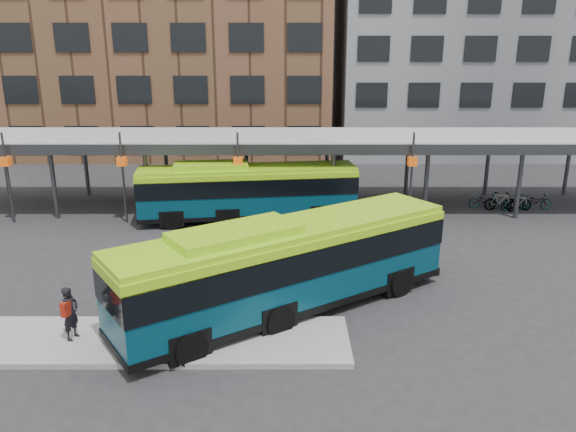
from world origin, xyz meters
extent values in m
plane|color=#28282B|center=(0.00, 0.00, 0.00)|extent=(120.00, 120.00, 0.00)
cube|color=gray|center=(-5.50, -3.00, 0.09)|extent=(14.00, 3.00, 0.18)
cube|color=#999B9E|center=(0.00, 13.00, 4.00)|extent=(40.00, 6.00, 0.35)
cube|color=#383A3D|center=(0.00, 10.00, 3.85)|extent=(40.00, 0.15, 0.55)
cylinder|color=#383A3D|center=(-18.00, 15.50, 1.90)|extent=(0.24, 0.24, 3.80)
cylinder|color=#383A3D|center=(-13.00, 10.50, 1.90)|extent=(0.24, 0.24, 3.80)
cylinder|color=#383A3D|center=(-13.00, 15.50, 1.90)|extent=(0.24, 0.24, 3.80)
cylinder|color=#383A3D|center=(-8.00, 10.50, 1.90)|extent=(0.24, 0.24, 3.80)
cylinder|color=#383A3D|center=(-8.00, 15.50, 1.90)|extent=(0.24, 0.24, 3.80)
cylinder|color=#383A3D|center=(-3.00, 10.50, 1.90)|extent=(0.24, 0.24, 3.80)
cylinder|color=#383A3D|center=(-3.00, 15.50, 1.90)|extent=(0.24, 0.24, 3.80)
cylinder|color=#383A3D|center=(2.00, 10.50, 1.90)|extent=(0.24, 0.24, 3.80)
cylinder|color=#383A3D|center=(2.00, 15.50, 1.90)|extent=(0.24, 0.24, 3.80)
cylinder|color=#383A3D|center=(7.00, 10.50, 1.90)|extent=(0.24, 0.24, 3.80)
cylinder|color=#383A3D|center=(7.00, 15.50, 1.90)|extent=(0.24, 0.24, 3.80)
cylinder|color=#383A3D|center=(12.00, 10.50, 1.90)|extent=(0.24, 0.24, 3.80)
cylinder|color=#383A3D|center=(12.00, 15.50, 1.90)|extent=(0.24, 0.24, 3.80)
cylinder|color=#383A3D|center=(17.00, 15.50, 1.90)|extent=(0.24, 0.24, 3.80)
cylinder|color=#383A3D|center=(-15.00, 9.70, 2.40)|extent=(0.12, 0.12, 4.80)
cube|color=#DC500C|center=(-15.00, 9.70, 3.30)|extent=(0.45, 0.45, 0.45)
cylinder|color=#383A3D|center=(-9.00, 9.70, 2.40)|extent=(0.12, 0.12, 4.80)
cube|color=#DC500C|center=(-9.00, 9.70, 3.30)|extent=(0.45, 0.45, 0.45)
cylinder|color=#383A3D|center=(-3.00, 9.70, 2.40)|extent=(0.12, 0.12, 4.80)
cube|color=#DC500C|center=(-3.00, 9.70, 3.30)|extent=(0.45, 0.45, 0.45)
cylinder|color=#383A3D|center=(6.00, 9.70, 2.40)|extent=(0.12, 0.12, 4.80)
cube|color=#DC500C|center=(6.00, 9.70, 3.30)|extent=(0.45, 0.45, 0.45)
cube|color=brown|center=(-10.00, 32.00, 11.00)|extent=(26.00, 14.00, 22.00)
cube|color=slate|center=(16.00, 32.00, 10.00)|extent=(24.00, 14.00, 20.00)
cube|color=#06374A|center=(-0.39, -0.72, 1.66)|extent=(11.77, 9.15, 2.60)
cube|color=black|center=(-0.39, -0.72, 2.18)|extent=(11.85, 9.23, 0.99)
cube|color=#98DA16|center=(-0.39, -0.72, 3.06)|extent=(11.71, 9.06, 0.21)
cube|color=#98DA16|center=(-2.11, -1.89, 3.27)|extent=(4.49, 3.88, 0.36)
cube|color=black|center=(-0.39, -0.72, 0.49)|extent=(11.86, 9.24, 0.25)
cylinder|color=black|center=(3.76, 0.57, 0.52)|extent=(1.03, 0.84, 1.04)
cylinder|color=black|center=(2.34, 2.66, 0.52)|extent=(1.03, 0.84, 1.04)
cylinder|color=black|center=(-0.71, -2.47, 0.52)|extent=(1.03, 0.84, 1.04)
cylinder|color=black|center=(-2.13, -0.37, 0.52)|extent=(1.03, 0.84, 1.04)
cylinder|color=black|center=(-3.29, -4.22, 0.52)|extent=(1.03, 0.84, 1.04)
cylinder|color=black|center=(-4.71, -2.12, 0.52)|extent=(1.03, 0.84, 1.04)
cube|color=#06374A|center=(-2.56, 10.22, 1.52)|extent=(11.65, 3.88, 2.38)
cube|color=black|center=(-2.56, 10.22, 2.00)|extent=(11.70, 3.94, 0.91)
cube|color=#98DA16|center=(-2.56, 10.22, 2.81)|extent=(11.64, 3.78, 0.19)
cube|color=#98DA16|center=(-4.45, 9.97, 3.00)|extent=(4.00, 2.21, 0.33)
cube|color=black|center=(-2.56, 10.22, 0.45)|extent=(11.71, 3.94, 0.23)
cylinder|color=black|center=(1.37, 9.58, 0.48)|extent=(0.98, 0.41, 0.95)
cylinder|color=black|center=(1.06, 11.88, 0.48)|extent=(0.98, 0.41, 0.95)
cylinder|color=black|center=(-3.54, 8.92, 0.48)|extent=(0.98, 0.41, 0.95)
cylinder|color=black|center=(-3.85, 11.22, 0.48)|extent=(0.98, 0.41, 0.95)
cylinder|color=black|center=(-6.37, 8.54, 0.48)|extent=(0.98, 0.41, 0.95)
cylinder|color=black|center=(-6.68, 10.84, 0.48)|extent=(0.98, 0.41, 0.95)
imported|color=black|center=(-7.20, -2.98, 1.05)|extent=(0.58, 0.72, 1.73)
cube|color=#9B1D0E|center=(-7.25, -3.15, 1.28)|extent=(0.27, 0.36, 0.46)
imported|color=slate|center=(10.91, 12.38, 0.45)|extent=(1.78, 0.80, 0.90)
imported|color=slate|center=(11.67, 12.00, 0.54)|extent=(1.80, 0.56, 1.07)
imported|color=slate|center=(12.51, 12.05, 0.45)|extent=(1.83, 1.05, 0.91)
imported|color=slate|center=(12.70, 11.80, 0.48)|extent=(1.67, 0.85, 0.96)
imported|color=slate|center=(13.79, 12.20, 0.47)|extent=(1.80, 0.70, 0.93)
camera|label=1|loc=(-0.44, -18.79, 9.02)|focal=35.00mm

